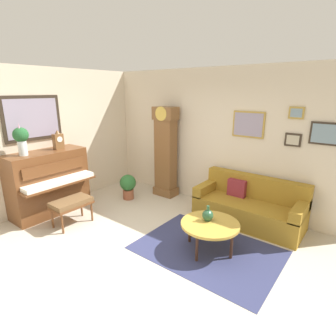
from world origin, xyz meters
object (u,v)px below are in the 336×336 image
at_px(green_jug, 208,215).
at_px(potted_plant, 128,185).
at_px(mantel_clock, 58,140).
at_px(flower_vase, 21,138).
at_px(coffee_table, 210,225).
at_px(couch, 249,206).
at_px(piano, 49,182).
at_px(piano_bench, 71,204).
at_px(grandfather_clock, 166,154).

xyz_separation_m(green_jug, potted_plant, (-2.37, 0.61, -0.22)).
relative_size(mantel_clock, potted_plant, 0.68).
height_order(flower_vase, potted_plant, flower_vase).
height_order(coffee_table, flower_vase, flower_vase).
distance_m(coffee_table, flower_vase, 3.54).
relative_size(coffee_table, green_jug, 3.67).
distance_m(couch, mantel_clock, 3.85).
distance_m(piano, green_jug, 3.18).
distance_m(piano_bench, grandfather_clock, 2.29).
relative_size(grandfather_clock, coffee_table, 2.31).
relative_size(piano, grandfather_clock, 0.71).
height_order(mantel_clock, potted_plant, mantel_clock).
height_order(piano, piano_bench, piano).
distance_m(piano_bench, couch, 3.22).
bearing_deg(flower_vase, piano_bench, 24.37).
bearing_deg(potted_plant, couch, 12.88).
relative_size(piano, coffee_table, 1.64).
bearing_deg(coffee_table, grandfather_clock, 144.72).
bearing_deg(green_jug, mantel_clock, -170.27).
distance_m(piano_bench, flower_vase, 1.43).
xyz_separation_m(piano, couch, (3.27, 2.01, -0.32)).
xyz_separation_m(coffee_table, potted_plant, (-2.44, 0.66, -0.10)).
xyz_separation_m(piano, flower_vase, (0.00, -0.39, 0.93)).
distance_m(piano, piano_bench, 0.81).
distance_m(couch, green_jug, 1.23).
xyz_separation_m(grandfather_clock, green_jug, (1.86, -1.32, -0.42)).
height_order(piano_bench, grandfather_clock, grandfather_clock).
relative_size(mantel_clock, green_jug, 1.58).
distance_m(grandfather_clock, green_jug, 2.33).
distance_m(couch, coffee_table, 1.25).
bearing_deg(coffee_table, piano, -166.26).
relative_size(flower_vase, potted_plant, 1.04).
bearing_deg(piano_bench, flower_vase, -155.63).
bearing_deg(flower_vase, green_jug, 21.47).
distance_m(coffee_table, green_jug, 0.15).
relative_size(piano, mantel_clock, 3.79).
distance_m(piano, mantel_clock, 0.84).
bearing_deg(green_jug, flower_vase, -158.53).
bearing_deg(potted_plant, piano_bench, -87.05).
height_order(couch, coffee_table, couch).
height_order(coffee_table, mantel_clock, mantel_clock).
distance_m(couch, potted_plant, 2.63).
distance_m(flower_vase, green_jug, 3.46).
height_order(couch, mantel_clock, mantel_clock).
xyz_separation_m(piano_bench, mantel_clock, (-0.78, 0.33, 1.01)).
relative_size(flower_vase, green_jug, 2.42).
xyz_separation_m(piano_bench, couch, (2.49, 2.05, -0.09)).
relative_size(piano, potted_plant, 2.57).
xyz_separation_m(flower_vase, potted_plant, (0.70, 1.82, -1.24)).
xyz_separation_m(piano_bench, flower_vase, (-0.78, -0.35, 1.15)).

